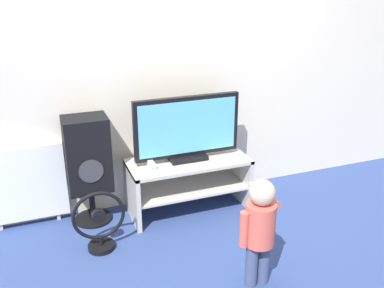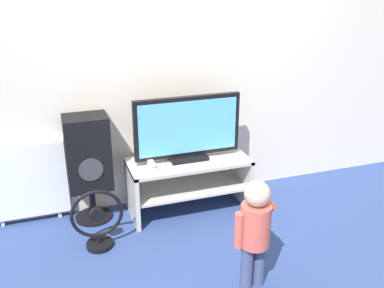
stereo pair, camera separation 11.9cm
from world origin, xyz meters
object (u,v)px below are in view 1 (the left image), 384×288
(remote_primary, at_px, (228,160))
(child, at_px, (260,224))
(game_console, at_px, (151,164))
(speaker_tower, at_px, (88,157))
(television, at_px, (187,129))
(radiator, at_px, (25,184))
(floor_fan, at_px, (99,224))

(remote_primary, relative_size, child, 0.17)
(game_console, relative_size, speaker_tower, 0.18)
(television, xyz_separation_m, child, (0.08, -1.15, -0.30))
(remote_primary, height_order, radiator, radiator)
(child, relative_size, radiator, 1.11)
(floor_fan, bearing_deg, television, 22.73)
(floor_fan, distance_m, radiator, 0.80)
(speaker_tower, distance_m, radiator, 0.58)
(game_console, distance_m, speaker_tower, 0.53)
(remote_primary, relative_size, speaker_tower, 0.14)
(game_console, height_order, radiator, radiator)
(speaker_tower, bearing_deg, radiator, 166.69)
(speaker_tower, bearing_deg, game_console, -16.81)
(speaker_tower, bearing_deg, television, -6.89)
(speaker_tower, xyz_separation_m, floor_fan, (-0.01, -0.46, -0.38))
(remote_primary, bearing_deg, radiator, 166.94)
(game_console, relative_size, remote_primary, 1.31)
(floor_fan, bearing_deg, speaker_tower, 88.65)
(remote_primary, xyz_separation_m, floor_fan, (-1.18, -0.19, -0.28))
(radiator, bearing_deg, child, -43.35)
(floor_fan, xyz_separation_m, radiator, (-0.51, 0.59, 0.16))
(speaker_tower, relative_size, floor_fan, 1.89)
(remote_primary, xyz_separation_m, speaker_tower, (-1.17, 0.27, 0.10))
(television, height_order, floor_fan, television)
(remote_primary, distance_m, floor_fan, 1.23)
(television, relative_size, radiator, 1.32)
(game_console, bearing_deg, child, -68.52)
(child, distance_m, floor_fan, 1.26)
(game_console, xyz_separation_m, child, (0.43, -1.10, -0.05))
(television, relative_size, speaker_tower, 1.00)
(television, relative_size, remote_primary, 7.21)
(game_console, relative_size, radiator, 0.24)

